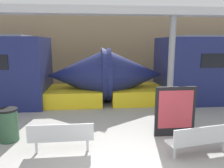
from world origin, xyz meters
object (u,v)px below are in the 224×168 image
bench_near (61,136)px  bench_far (203,138)px  support_column_near (171,68)px  trash_bin (8,125)px  poster_board (175,111)px

bench_near → bench_far: 3.60m
bench_near → support_column_near: 4.87m
trash_bin → support_column_near: 5.91m
bench_near → bench_far: bearing=-8.0°
support_column_near → trash_bin: bearing=-162.4°
bench_near → poster_board: bearing=13.1°
bench_near → support_column_near: bearing=34.3°
bench_far → support_column_near: 3.45m
bench_far → bench_near: bearing=162.3°
poster_board → support_column_near: support_column_near is taller
bench_near → support_column_near: support_column_near is taller
bench_near → poster_board: (3.33, 0.81, 0.30)m
bench_far → poster_board: size_ratio=1.21×
bench_far → poster_board: 1.34m
bench_near → bench_far: (3.57, -0.47, 0.00)m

